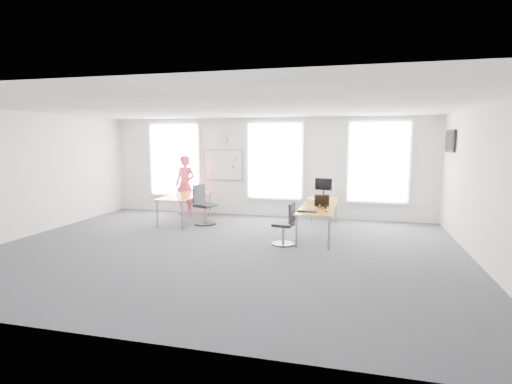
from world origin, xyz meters
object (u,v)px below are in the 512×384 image
(desk_right, at_px, (319,206))
(keyboard, at_px, (307,211))
(chair_right, at_px, (286,227))
(chair_left, at_px, (204,207))
(headphones, at_px, (323,207))
(person, at_px, (185,185))
(desk_left, at_px, (185,197))
(monitor, at_px, (324,186))

(desk_right, xyz_separation_m, keyboard, (-0.16, -1.12, 0.06))
(chair_right, relative_size, keyboard, 2.13)
(desk_right, height_order, chair_left, chair_left)
(keyboard, height_order, headphones, headphones)
(chair_left, bearing_deg, keyboard, -96.88)
(keyboard, bearing_deg, chair_right, -152.95)
(desk_right, relative_size, person, 1.63)
(desk_left, distance_m, monitor, 3.91)
(person, distance_m, headphones, 4.98)
(person, height_order, keyboard, person)
(desk_left, xyz_separation_m, keyboard, (3.69, -1.68, 0.04))
(desk_right, height_order, chair_right, chair_right)
(chair_right, relative_size, chair_left, 0.86)
(chair_left, height_order, monitor, monitor)
(desk_right, height_order, monitor, monitor)
(chair_right, bearing_deg, desk_right, 160.98)
(desk_right, relative_size, desk_left, 1.43)
(desk_right, distance_m, keyboard, 1.14)
(keyboard, bearing_deg, monitor, 92.66)
(keyboard, xyz_separation_m, headphones, (0.30, 0.49, 0.04))
(chair_left, xyz_separation_m, person, (-1.10, 1.24, 0.45))
(desk_right, relative_size, chair_right, 3.20)
(monitor, bearing_deg, headphones, -71.05)
(headphones, distance_m, monitor, 1.77)
(desk_right, bearing_deg, chair_left, 173.60)
(desk_left, relative_size, chair_right, 2.24)
(person, bearing_deg, desk_left, -57.52)
(chair_left, xyz_separation_m, monitor, (3.22, 0.75, 0.58))
(desk_right, xyz_separation_m, chair_left, (-3.21, 0.36, -0.21))
(headphones, height_order, monitor, monitor)
(person, xyz_separation_m, monitor, (4.33, -0.49, 0.14))
(desk_right, xyz_separation_m, monitor, (0.01, 1.11, 0.38))
(desk_left, relative_size, chair_left, 1.92)
(monitor, bearing_deg, chair_right, -89.66)
(desk_left, bearing_deg, keyboard, -24.51)
(desk_left, xyz_separation_m, headphones, (3.98, -1.19, 0.08))
(chair_left, xyz_separation_m, headphones, (3.35, -1.00, 0.30))
(headphones, bearing_deg, chair_right, -146.92)
(monitor, bearing_deg, chair_left, -151.99)
(keyboard, distance_m, monitor, 2.26)
(person, distance_m, monitor, 4.35)
(chair_right, height_order, person, person)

